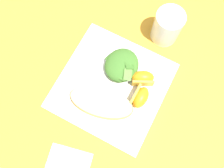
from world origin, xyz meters
TOP-DOWN VIEW (x-y plane):
  - ground at (0.00, 0.00)m, footprint 3.00×3.00m
  - white_plate at (0.00, 0.00)m, footprint 0.28×0.28m
  - cheesy_pizza_bread at (-0.06, -0.00)m, footprint 0.11×0.18m
  - green_salad_pile at (0.06, 0.00)m, footprint 0.10×0.10m
  - orange_wedge_front at (0.00, -0.08)m, footprint 0.06×0.04m
  - orange_wedge_middle at (0.05, -0.07)m, footprint 0.06×0.07m
  - drinking_clear_cup at (0.21, -0.06)m, footprint 0.08×0.08m

SIDE VIEW (x-z plane):
  - ground at x=0.00m, z-range 0.00..0.00m
  - white_plate at x=0.00m, z-range 0.00..0.02m
  - cheesy_pizza_bread at x=-0.06m, z-range 0.02..0.05m
  - orange_wedge_front at x=0.00m, z-range 0.02..0.06m
  - orange_wedge_middle at x=0.05m, z-range 0.02..0.06m
  - green_salad_pile at x=0.06m, z-range 0.01..0.06m
  - drinking_clear_cup at x=0.21m, z-range 0.00..0.10m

